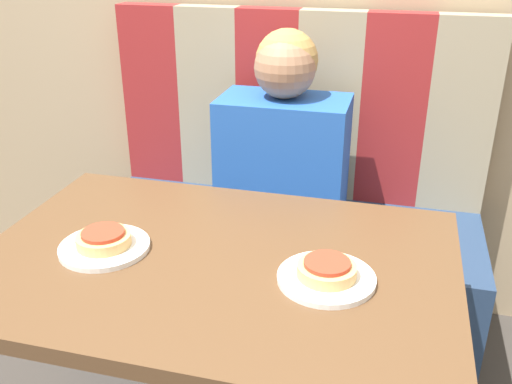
{
  "coord_description": "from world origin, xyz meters",
  "views": [
    {
      "loc": [
        0.35,
        -1.01,
        1.37
      ],
      "look_at": [
        0.0,
        0.35,
        0.73
      ],
      "focal_mm": 40.0,
      "sensor_mm": 36.0,
      "label": 1
    }
  ],
  "objects_px": {
    "person": "(284,138)",
    "plate_left": "(105,247)",
    "pizza_right": "(327,269)",
    "pizza_left": "(104,239)",
    "plate_right": "(326,278)"
  },
  "relations": [
    {
      "from": "person",
      "to": "plate_left",
      "type": "relative_size",
      "value": 3.17
    },
    {
      "from": "plate_left",
      "to": "pizza_right",
      "type": "distance_m",
      "value": 0.49
    },
    {
      "from": "plate_left",
      "to": "pizza_left",
      "type": "bearing_deg",
      "value": -90.0
    },
    {
      "from": "pizza_left",
      "to": "pizza_right",
      "type": "xyz_separation_m",
      "value": [
        0.49,
        0.0,
        0.0
      ]
    },
    {
      "from": "pizza_right",
      "to": "person",
      "type": "bearing_deg",
      "value": 108.48
    },
    {
      "from": "person",
      "to": "plate_right",
      "type": "height_order",
      "value": "person"
    },
    {
      "from": "plate_left",
      "to": "pizza_right",
      "type": "bearing_deg",
      "value": -0.0
    },
    {
      "from": "plate_right",
      "to": "plate_left",
      "type": "bearing_deg",
      "value": 180.0
    },
    {
      "from": "plate_right",
      "to": "pizza_left",
      "type": "height_order",
      "value": "pizza_left"
    },
    {
      "from": "person",
      "to": "pizza_right",
      "type": "height_order",
      "value": "person"
    },
    {
      "from": "pizza_left",
      "to": "pizza_right",
      "type": "distance_m",
      "value": 0.49
    },
    {
      "from": "plate_right",
      "to": "pizza_right",
      "type": "distance_m",
      "value": 0.02
    },
    {
      "from": "plate_left",
      "to": "pizza_right",
      "type": "relative_size",
      "value": 1.66
    },
    {
      "from": "person",
      "to": "pizza_right",
      "type": "bearing_deg",
      "value": -71.52
    },
    {
      "from": "person",
      "to": "pizza_right",
      "type": "xyz_separation_m",
      "value": [
        0.25,
        -0.74,
        -0.01
      ]
    }
  ]
}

